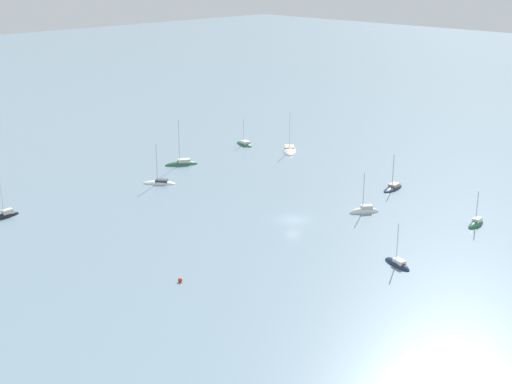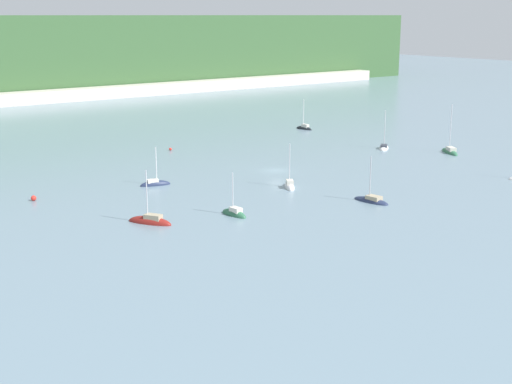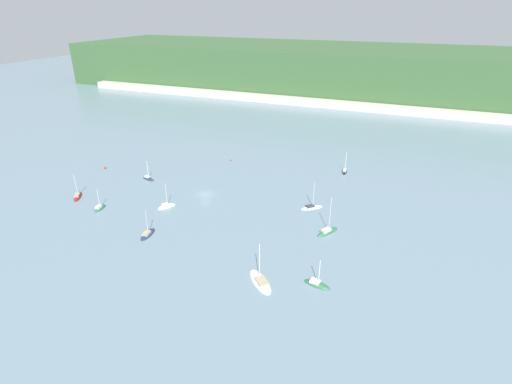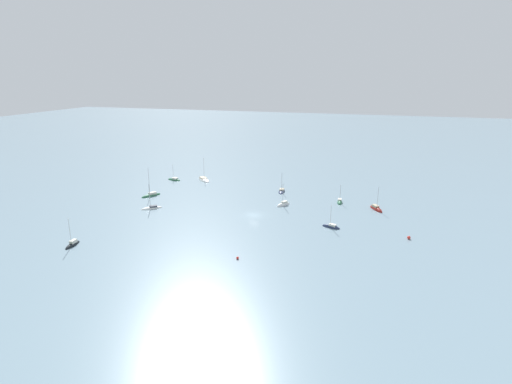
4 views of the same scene
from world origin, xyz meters
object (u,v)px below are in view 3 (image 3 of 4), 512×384
sailboat_2 (100,209)px  sailboat_0 (167,207)px  sailboat_3 (345,172)px  sailboat_1 (260,282)px  sailboat_9 (148,235)px  mooring_buoy_0 (105,167)px  sailboat_8 (327,232)px  sailboat_5 (312,208)px  sailboat_7 (148,179)px  sailboat_6 (317,285)px  sailboat_4 (78,197)px  mooring_buoy_1 (231,160)px

sailboat_2 → sailboat_0: bearing=-69.7°
sailboat_0 → sailboat_3: size_ratio=1.02×
sailboat_1 → sailboat_2: size_ratio=1.43×
sailboat_1 → sailboat_3: sailboat_1 is taller
sailboat_9 → mooring_buoy_0: (-38.47, 29.79, 0.30)m
sailboat_0 → sailboat_8: sailboat_8 is taller
sailboat_5 → sailboat_8: 12.89m
sailboat_7 → mooring_buoy_0: sailboat_7 is taller
sailboat_6 → sailboat_7: sailboat_7 is taller
sailboat_2 → mooring_buoy_0: size_ratio=8.33×
sailboat_3 → sailboat_4: size_ratio=0.96×
sailboat_5 → sailboat_9: sailboat_5 is taller
sailboat_1 → sailboat_5: size_ratio=1.14×
sailboat_1 → sailboat_6: 11.07m
sailboat_0 → sailboat_2: size_ratio=1.18×
sailboat_7 → mooring_buoy_1: sailboat_7 is taller
sailboat_4 → mooring_buoy_0: sailboat_4 is taller
sailboat_0 → sailboat_6: size_ratio=1.18×
sailboat_2 → sailboat_8: bearing=-84.8°
sailboat_0 → mooring_buoy_0: (-34.65, 16.01, 0.28)m
mooring_buoy_1 → mooring_buoy_0: bearing=-148.2°
sailboat_7 → mooring_buoy_1: bearing=70.6°
sailboat_6 → sailboat_4: bearing=-179.4°
sailboat_0 → sailboat_6: bearing=-76.9°
sailboat_0 → sailboat_3: (39.95, 42.72, 0.03)m
sailboat_0 → sailboat_6: (45.71, -16.95, -0.02)m
sailboat_9 → mooring_buoy_0: 48.66m
sailboat_2 → mooring_buoy_1: size_ratio=11.58×
sailboat_1 → sailboat_3: (4.81, 62.99, 0.08)m
sailboat_8 → mooring_buoy_0: (-77.86, 12.75, 0.27)m
sailboat_6 → sailboat_8: 20.36m
mooring_buoy_0 → mooring_buoy_1: bearing=31.8°
sailboat_0 → sailboat_9: sailboat_0 is taller
sailboat_7 → sailboat_8: sailboat_8 is taller
sailboat_0 → sailboat_2: 17.71m
sailboat_0 → sailboat_1: 40.57m
sailboat_0 → mooring_buoy_0: size_ratio=9.81×
sailboat_1 → sailboat_9: bearing=33.9°
sailboat_8 → sailboat_9: size_ratio=1.41×
sailboat_2 → sailboat_7: sailboat_7 is taller
sailboat_4 → sailboat_5: (63.20, 18.42, -0.00)m
sailboat_6 → mooring_buoy_1: bearing=139.5°
sailboat_4 → sailboat_7: (10.88, 18.13, -0.01)m
sailboat_3 → sailboat_5: sailboat_5 is taller
sailboat_3 → mooring_buoy_1: (-38.84, -4.54, 0.15)m
sailboat_2 → sailboat_4: sailboat_4 is taller
sailboat_6 → sailboat_8: (-2.50, 20.20, 0.04)m
sailboat_7 → sailboat_9: 34.01m
sailboat_5 → sailboat_9: (-32.58, -27.98, 0.01)m
sailboat_3 → sailboat_8: sailboat_8 is taller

